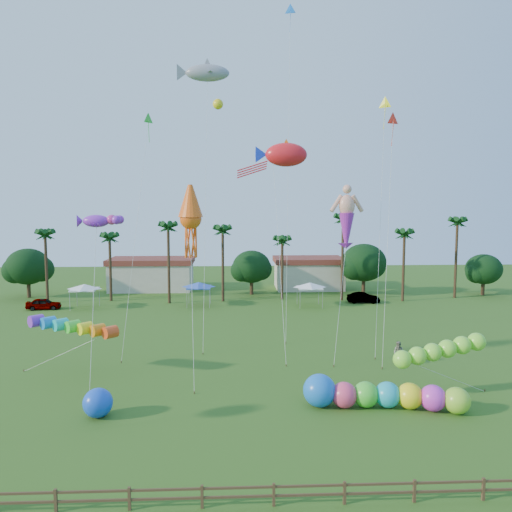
{
  "coord_description": "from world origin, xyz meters",
  "views": [
    {
      "loc": [
        -1.67,
        -25.76,
        12.52
      ],
      "look_at": [
        0.0,
        10.0,
        9.0
      ],
      "focal_mm": 35.0,
      "sensor_mm": 36.0,
      "label": 1
    }
  ],
  "objects_px": {
    "spectator_b": "(399,353)",
    "blue_ball": "(98,403)",
    "car_a": "(44,304)",
    "caterpillar_inflatable": "(378,395)",
    "car_b": "(363,298)"
  },
  "relations": [
    {
      "from": "spectator_b",
      "to": "blue_ball",
      "type": "distance_m",
      "value": 23.09
    },
    {
      "from": "spectator_b",
      "to": "blue_ball",
      "type": "relative_size",
      "value": 1.06
    },
    {
      "from": "car_b",
      "to": "spectator_b",
      "type": "xyz_separation_m",
      "value": [
        -3.9,
        -25.55,
        0.25
      ]
    },
    {
      "from": "car_b",
      "to": "caterpillar_inflatable",
      "type": "height_order",
      "value": "caterpillar_inflatable"
    },
    {
      "from": "car_b",
      "to": "caterpillar_inflatable",
      "type": "distance_m",
      "value": 34.99
    },
    {
      "from": "car_b",
      "to": "blue_ball",
      "type": "distance_m",
      "value": 42.74
    },
    {
      "from": "blue_ball",
      "to": "car_a",
      "type": "bearing_deg",
      "value": 115.12
    },
    {
      "from": "car_a",
      "to": "spectator_b",
      "type": "distance_m",
      "value": 43.2
    },
    {
      "from": "caterpillar_inflatable",
      "to": "blue_ball",
      "type": "relative_size",
      "value": 5.77
    },
    {
      "from": "caterpillar_inflatable",
      "to": "car_b",
      "type": "bearing_deg",
      "value": 86.14
    },
    {
      "from": "car_b",
      "to": "blue_ball",
      "type": "bearing_deg",
      "value": 150.32
    },
    {
      "from": "spectator_b",
      "to": "caterpillar_inflatable",
      "type": "xyz_separation_m",
      "value": [
        -4.14,
        -8.5,
        -0.07
      ]
    },
    {
      "from": "car_b",
      "to": "spectator_b",
      "type": "height_order",
      "value": "spectator_b"
    },
    {
      "from": "spectator_b",
      "to": "caterpillar_inflatable",
      "type": "distance_m",
      "value": 9.46
    },
    {
      "from": "car_a",
      "to": "car_b",
      "type": "relative_size",
      "value": 0.97
    }
  ]
}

